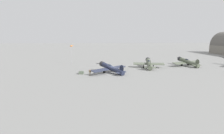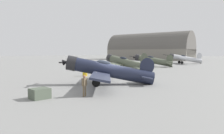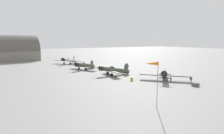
% 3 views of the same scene
% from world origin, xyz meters
% --- Properties ---
extents(ground_plane, '(400.00, 400.00, 0.00)m').
position_xyz_m(ground_plane, '(0.00, 0.00, 0.00)').
color(ground_plane, gray).
extents(airplane_foreground, '(9.58, 10.26, 3.12)m').
position_xyz_m(airplane_foreground, '(0.37, 0.33, 1.45)').
color(airplane_foreground, '#1E2338').
rests_on(airplane_foreground, ground_plane).
extents(airplane_mid_apron, '(10.73, 10.22, 3.38)m').
position_xyz_m(airplane_mid_apron, '(7.71, -12.46, 1.55)').
color(airplane_mid_apron, '#4C5442').
rests_on(airplane_mid_apron, ground_plane).
extents(airplane_far_line, '(9.99, 11.18, 2.98)m').
position_xyz_m(airplane_far_line, '(10.65, -26.78, 1.46)').
color(airplane_far_line, '#4C5442').
rests_on(airplane_far_line, ground_plane).
extents(airplane_outer_stand, '(9.91, 11.60, 3.42)m').
position_xyz_m(airplane_outer_stand, '(10.13, -44.81, 1.59)').
color(airplane_outer_stand, '#B7BABF').
rests_on(airplane_outer_stand, ground_plane).
extents(ground_crew_mechanic, '(0.35, 0.60, 1.62)m').
position_xyz_m(ground_crew_mechanic, '(-2.43, 6.02, 0.98)').
color(ground_crew_mechanic, brown).
rests_on(ground_crew_mechanic, ground_plane).
extents(equipment_crate, '(1.18, 1.34, 0.75)m').
position_xyz_m(equipment_crate, '(-0.54, 8.57, 0.38)').
color(equipment_crate, '#4C5647').
rests_on(equipment_crate, ground_plane).
extents(fuel_drum, '(0.69, 0.69, 0.91)m').
position_xyz_m(fuel_drum, '(7.88, -3.39, 0.46)').
color(fuel_drum, gold).
rests_on(fuel_drum, ground_plane).
extents(windsock_mast, '(2.00, 1.26, 7.00)m').
position_xyz_m(windsock_mast, '(17.41, 13.86, 6.38)').
color(windsock_mast, gray).
rests_on(windsock_mast, ground_plane).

